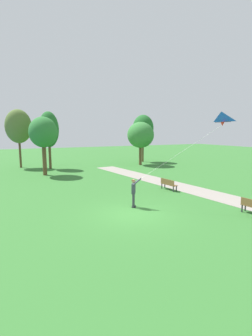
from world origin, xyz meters
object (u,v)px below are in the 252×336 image
Objects in this scene: park_bench_far_walkway at (168,184)px; tree_behind_path at (18,127)px; tree_lakeside_near at (143,128)px; flying_kite at (221,119)px; person_kite_flyer at (134,190)px; tree_treeline_center at (49,130)px; tree_treeline_left at (141,135)px; tree_treeline_right at (43,133)px.

park_bench_far_walkway is 0.21× the size of tree_behind_path.
park_bench_far_walkway is 0.22× the size of tree_lakeside_near.
flying_kite is at bearing -109.53° from tree_lakeside_near.
person_kite_flyer is 0.26× the size of tree_treeline_center.
tree_behind_path is 1.04× the size of tree_lakeside_near.
tree_lakeside_near is (7.46, 17.01, 4.57)m from park_bench_far_walkway.
person_kite_flyer is 0.31× the size of tree_treeline_left.
tree_treeline_right is at bearing -168.51° from tree_treeline_left.
tree_treeline_left reaches higher than person_kite_flyer.
tree_treeline_right is at bearing 124.35° from park_bench_far_walkway.
tree_behind_path is (-3.27, 2.55, 0.41)m from tree_treeline_center.
tree_treeline_left is 15.79m from tree_behind_path.
tree_treeline_left is (9.89, 16.78, 3.06)m from person_kite_flyer.
park_bench_far_walkway is at bearing -62.13° from tree_behind_path.
tree_treeline_left is (5.83, 19.41, -1.16)m from flying_kite.
tree_treeline_left is at bearing -16.31° from tree_behind_path.
tree_treeline_center is at bearing -175.46° from tree_lakeside_near.
tree_treeline_left is at bearing 73.28° from flying_kite.
tree_treeline_left is 0.83× the size of tree_lakeside_near.
tree_treeline_center is 4.17m from tree_behind_path.
tree_behind_path reaches higher than flying_kite.
person_kite_flyer is 19.72m from tree_treeline_left.
tree_treeline_center reaches higher than flying_kite.
tree_treeline_right is 0.87× the size of tree_treeline_center.
park_bench_far_walkway is (0.48, 5.38, -4.76)m from flying_kite.
park_bench_far_walkway is (4.54, 2.75, -0.54)m from person_kite_flyer.
park_bench_far_walkway is at bearing -55.65° from tree_treeline_right.
person_kite_flyer is 14.87m from tree_treeline_right.
tree_behind_path is at bearing 163.69° from tree_treeline_left.
tree_treeline_right reaches higher than tree_treeline_left.
tree_behind_path is at bearing 117.87° from park_bench_far_walkway.
park_bench_far_walkway is at bearing 84.93° from flying_kite.
tree_treeline_right reaches higher than person_kite_flyer.
tree_lakeside_near is at bearing 20.34° from tree_treeline_right.
flying_kite reaches higher than park_bench_far_walkway.
tree_lakeside_near is at bearing 4.54° from tree_treeline_center.
park_bench_far_walkway is 19.13m from tree_lakeside_near.
tree_treeline_center is at bearing -37.97° from tree_behind_path.
tree_behind_path is at bearing 142.03° from tree_treeline_center.
tree_behind_path is at bearing 105.70° from tree_treeline_right.
tree_lakeside_near is (7.94, 22.39, -0.19)m from flying_kite.
person_kite_flyer is 0.26× the size of tree_lakeside_near.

